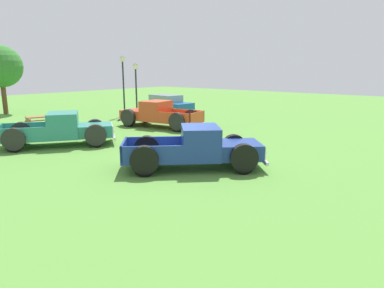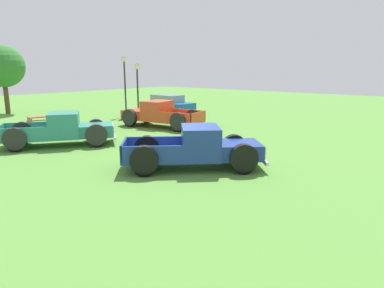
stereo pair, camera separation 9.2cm
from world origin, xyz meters
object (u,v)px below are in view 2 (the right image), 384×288
pickup_truck_behind_left (66,130)px  pickup_truck_foreground (202,148)px  picnic_table (44,120)px  pickup_truck_behind_right (157,114)px  lamp_post_far (125,85)px  sedan_distant_a (168,104)px  lamp_post_near (138,89)px  oak_tree_west (3,67)px

pickup_truck_behind_left → pickup_truck_foreground: bearing=-81.4°
pickup_truck_behind_left → picnic_table: (1.55, 5.13, -0.25)m
pickup_truck_behind_right → lamp_post_far: lamp_post_far is taller
pickup_truck_behind_left → sedan_distant_a: 12.30m
sedan_distant_a → lamp_post_far: (-3.16, 1.43, 1.56)m
sedan_distant_a → lamp_post_near: bearing=-179.1°
sedan_distant_a → lamp_post_far: 3.80m
pickup_truck_foreground → pickup_truck_behind_left: bearing=98.6°
sedan_distant_a → oak_tree_west: size_ratio=0.86×
sedan_distant_a → oak_tree_west: (-8.38, 9.71, 2.91)m
sedan_distant_a → oak_tree_west: 13.15m
lamp_post_far → oak_tree_west: (-5.22, 8.29, 1.34)m
lamp_post_near → picnic_table: bearing=173.1°
pickup_truck_behind_right → lamp_post_near: bearing=63.7°
pickup_truck_behind_left → sedan_distant_a: bearing=20.8°
pickup_truck_behind_right → oak_tree_west: bearing=103.5°
picnic_table → oak_tree_west: bearing=80.1°
sedan_distant_a → pickup_truck_foreground: bearing=-131.8°
pickup_truck_behind_left → lamp_post_far: bearing=34.8°
pickup_truck_foreground → picnic_table: pickup_truck_foreground is taller
lamp_post_far → pickup_truck_behind_right: bearing=-110.3°
pickup_truck_behind_left → lamp_post_near: bearing=27.6°
pickup_truck_foreground → oak_tree_west: 21.63m
pickup_truck_behind_left → picnic_table: 5.37m
pickup_truck_behind_right → lamp_post_far: size_ratio=1.23×
lamp_post_far → oak_tree_west: size_ratio=0.84×
pickup_truck_behind_right → lamp_post_far: (1.96, 5.32, 1.57)m
pickup_truck_behind_right → lamp_post_near: lamp_post_near is taller
sedan_distant_a → oak_tree_west: oak_tree_west is taller
oak_tree_west → lamp_post_near: bearing=-62.2°
pickup_truck_foreground → sedan_distant_a: 15.59m
pickup_truck_behind_left → picnic_table: size_ratio=2.41×
lamp_post_far → pickup_truck_behind_left: bearing=-145.2°
pickup_truck_behind_left → lamp_post_far: lamp_post_far is taller
pickup_truck_behind_left → lamp_post_near: size_ratio=1.32×
sedan_distant_a → lamp_post_near: lamp_post_near is taller
pickup_truck_behind_right → lamp_post_far: 5.88m
sedan_distant_a → lamp_post_near: (-3.22, -0.05, 1.28)m
picnic_table → pickup_truck_behind_right: bearing=-44.0°
lamp_post_near → oak_tree_west: (-5.15, 9.77, 1.63)m
pickup_truck_foreground → lamp_post_near: lamp_post_near is taller
sedan_distant_a → pickup_truck_behind_right: bearing=-142.8°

